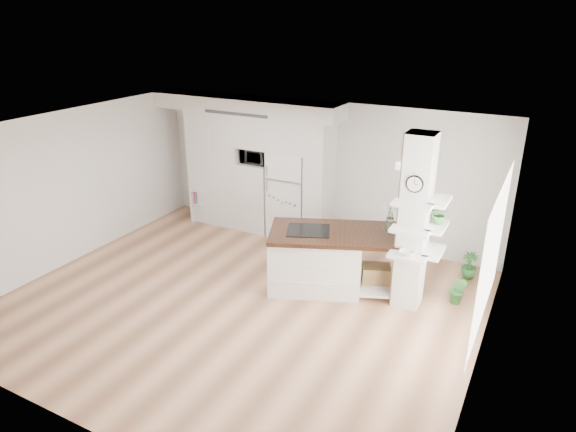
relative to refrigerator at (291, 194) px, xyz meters
name	(u,v)px	position (x,y,z in m)	size (l,w,h in m)	color
floor	(241,302)	(0.53, -2.68, -0.88)	(7.00, 6.00, 0.01)	tan
room	(236,190)	(0.53, -2.68, 0.98)	(7.04, 6.04, 2.72)	white
cabinet_wall	(250,157)	(-0.92, -0.01, 0.63)	(4.00, 0.71, 2.70)	white
refrigerator	(291,194)	(0.00, 0.00, 0.00)	(0.78, 0.69, 1.75)	white
column	(418,226)	(2.90, -1.55, 0.48)	(0.69, 0.90, 2.70)	silver
window	(492,255)	(4.00, -2.38, 0.62)	(2.40, 2.40, 0.00)	white
pendant_light	(352,188)	(2.23, -2.53, 1.24)	(0.12, 0.12, 0.10)	white
kitchen_island	(323,258)	(1.44, -1.63, -0.36)	(2.45, 1.82, 1.57)	white
bookshelf	(208,207)	(-1.91, -0.17, -0.55)	(0.72, 0.56, 0.75)	white
floor_plant_a	(458,290)	(3.52, -1.15, -0.63)	(0.27, 0.22, 0.49)	#2C702E
floor_plant_b	(469,265)	(3.52, -0.18, -0.65)	(0.26, 0.26, 0.46)	#2C702E
microwave	(256,156)	(-0.75, -0.06, 0.69)	(0.54, 0.37, 0.30)	#2D2D2D
shelf_plant	(440,214)	(3.15, -1.38, 0.65)	(0.27, 0.23, 0.30)	#2C702E
decor_bowl	(406,253)	(2.82, -1.78, 0.13)	(0.22, 0.22, 0.05)	white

